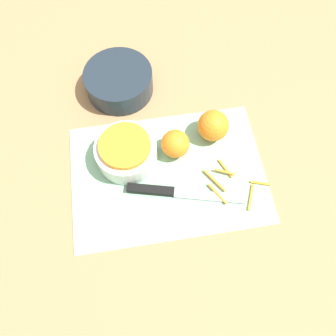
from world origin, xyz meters
The scene contains 8 objects.
ground_plane centered at (0.00, 0.00, 0.00)m, with size 4.00×4.00×0.00m, color #9E754C.
cutting_board centered at (0.00, 0.00, 0.00)m, with size 0.47×0.33×0.01m.
bowl_speckled centered at (-0.09, 0.06, 0.04)m, with size 0.15×0.15×0.07m.
bowl_dark centered at (-0.09, 0.27, 0.03)m, with size 0.18×0.18×0.07m.
knife centered at (-0.01, -0.05, 0.01)m, with size 0.28×0.09×0.02m.
orange_left centered at (0.13, 0.09, 0.04)m, with size 0.08×0.08×0.08m.
orange_right centered at (0.03, 0.06, 0.04)m, with size 0.07×0.07×0.07m.
peel_pile centered at (0.14, -0.05, 0.01)m, with size 0.15×0.14×0.01m.
Camera 1 is at (-0.05, -0.32, 0.73)m, focal length 35.00 mm.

